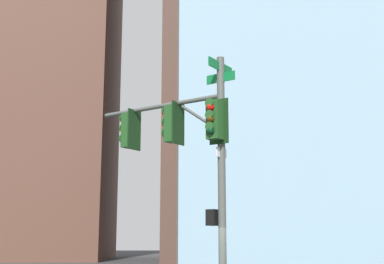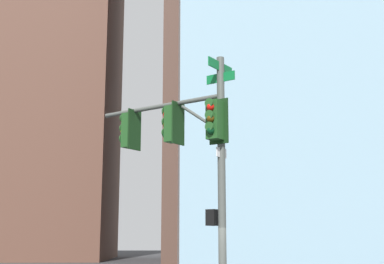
# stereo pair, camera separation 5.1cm
# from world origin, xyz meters

# --- Properties ---
(signal_pole_assembly) EXTENTS (3.00, 3.61, 6.89)m
(signal_pole_assembly) POSITION_xyz_m (-0.40, -0.47, 4.67)
(signal_pole_assembly) COLOR #4C514C
(signal_pole_assembly) RESTS_ON ground_plane
(building_brick_midblock) EXTENTS (18.82, 16.11, 43.57)m
(building_brick_midblock) POSITION_xyz_m (-49.70, -15.75, 21.78)
(building_brick_midblock) COLOR brown
(building_brick_midblock) RESTS_ON ground_plane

